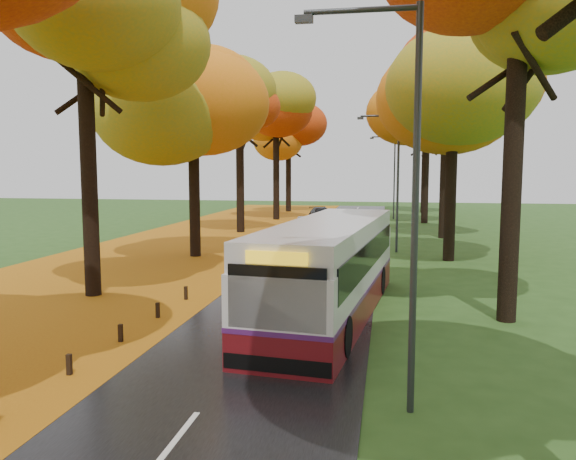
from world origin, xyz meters
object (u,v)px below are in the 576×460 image
(streetlamp_near, at_px, (403,178))
(bus, at_px, (330,266))
(streetlamp_mid, at_px, (394,172))
(streetlamp_far, at_px, (392,170))
(car_white, at_px, (281,241))
(car_dark, at_px, (321,215))
(car_silver, at_px, (306,225))

(streetlamp_near, distance_m, bus, 8.00)
(streetlamp_mid, relative_size, bus, 0.66)
(streetlamp_far, relative_size, car_white, 1.94)
(streetlamp_far, xyz_separation_m, car_dark, (-6.22, -4.85, -4.01))
(car_white, distance_m, car_silver, 9.87)
(streetlamp_far, distance_m, car_dark, 8.85)
(bus, bearing_deg, car_white, 113.58)
(streetlamp_near, relative_size, car_white, 1.94)
(streetlamp_near, relative_size, car_dark, 1.76)
(streetlamp_near, bearing_deg, car_dark, 99.02)
(streetlamp_far, height_order, car_dark, streetlamp_far)
(car_silver, bearing_deg, car_white, -89.88)
(car_dark, bearing_deg, streetlamp_mid, -87.11)
(streetlamp_mid, relative_size, car_silver, 2.14)
(bus, xyz_separation_m, car_white, (-4.17, 13.26, -0.93))
(car_silver, bearing_deg, streetlamp_far, 65.60)
(car_white, bearing_deg, streetlamp_mid, 24.84)
(streetlamp_mid, xyz_separation_m, streetlamp_far, (0.00, 22.00, 0.00))
(streetlamp_near, relative_size, car_silver, 2.14)
(car_silver, bearing_deg, streetlamp_near, -78.10)
(car_white, bearing_deg, car_dark, 99.87)
(streetlamp_near, height_order, streetlamp_far, same)
(streetlamp_far, distance_m, bus, 37.10)
(streetlamp_near, xyz_separation_m, car_silver, (-6.29, 30.22, -4.06))
(streetlamp_far, bearing_deg, car_white, -104.91)
(streetlamp_far, bearing_deg, car_dark, -142.01)
(bus, bearing_deg, streetlamp_near, -67.16)
(bus, bearing_deg, streetlamp_far, 92.83)
(car_silver, height_order, car_dark, car_dark)
(streetlamp_mid, height_order, car_dark, streetlamp_mid)
(car_dark, bearing_deg, car_silver, -107.53)
(car_silver, bearing_deg, bus, -79.65)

